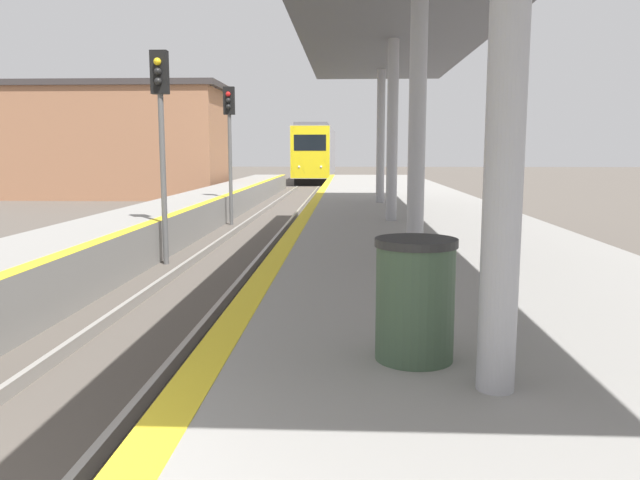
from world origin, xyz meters
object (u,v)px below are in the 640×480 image
object	(u,v)px
signal_mid	(161,117)
signal_far	(230,129)
trash_bin	(415,299)
train	(316,153)

from	to	relation	value
signal_mid	signal_far	bearing A→B (deg)	89.58
trash_bin	signal_mid	bearing A→B (deg)	117.07
signal_mid	signal_far	world-z (taller)	same
signal_mid	trash_bin	distance (m)	10.06
train	signal_far	size ratio (longest dim) A/B	3.66
train	trash_bin	size ratio (longest dim) A/B	18.29
train	signal_mid	xyz separation A→B (m)	(-1.30, -38.96, 0.89)
signal_mid	signal_far	distance (m)	7.46
train	trash_bin	xyz separation A→B (m)	(3.20, -47.78, -0.92)
signal_far	train	bearing A→B (deg)	87.73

